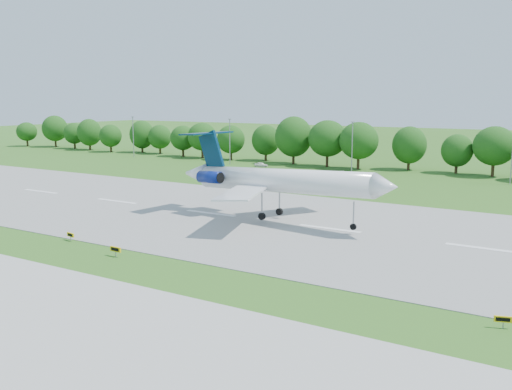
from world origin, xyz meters
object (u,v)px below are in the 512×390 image
taxi_sign_left (71,235)px  service_vehicle_a (343,174)px  service_vehicle_b (261,165)px  airliner (272,179)px

taxi_sign_left → service_vehicle_a: bearing=95.8°
service_vehicle_b → airliner: bearing=-157.9°
taxi_sign_left → service_vehicle_b: (-19.80, 79.29, -0.17)m
airliner → service_vehicle_a: size_ratio=10.01×
airliner → service_vehicle_b: 66.71m
airliner → service_vehicle_b: bearing=129.2°
taxi_sign_left → service_vehicle_a: (5.86, 72.86, -0.15)m
taxi_sign_left → airliner: bearing=66.2°
taxi_sign_left → service_vehicle_a: 73.10m
service_vehicle_b → taxi_sign_left: bearing=-176.2°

